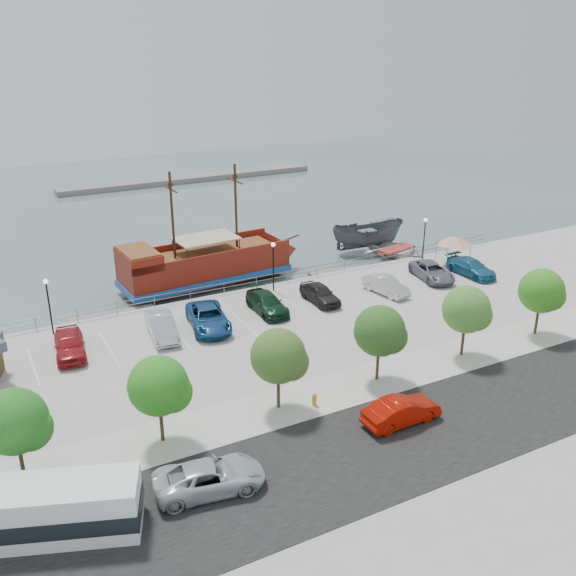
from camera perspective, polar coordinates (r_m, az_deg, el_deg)
name	(u,v)px	position (r m, az deg, el deg)	size (l,w,h in m)	color
ground	(311,330)	(49.76, 2.10, -3.77)	(160.00, 160.00, 0.00)	#4C5B5E
land_slab	(520,482)	(35.66, 19.89, -15.93)	(100.00, 58.00, 1.20)	#9B9893
street	(453,422)	(38.06, 14.47, -11.48)	(100.00, 8.00, 0.04)	black
sidewalk	(390,375)	(41.93, 9.01, -7.68)	(100.00, 4.00, 0.05)	beige
seawall_railing	(267,280)	(55.48, -1.90, 0.73)	(50.00, 0.06, 1.00)	slate
far_shore	(190,179)	(101.49, -8.70, 9.58)	(40.00, 3.00, 0.80)	gray
pirate_ship	(218,263)	(58.87, -6.24, 2.23)	(17.87, 6.04, 11.17)	maroon
patrol_boat	(367,238)	(67.66, 7.08, 4.47)	(2.90, 7.72, 2.99)	#474B52
speedboat	(396,253)	(65.87, 9.60, 3.11)	(4.78, 6.69, 1.39)	silver
dock_west	(113,317)	(53.33, -15.27, -2.52)	(6.83, 1.95, 0.39)	gray
dock_mid	(344,273)	(61.19, 4.99, 1.37)	(6.66, 1.90, 0.38)	gray
dock_east	(399,262)	(64.77, 9.83, 2.29)	(6.36, 1.82, 0.36)	gray
canopy_tent	(454,236)	(62.07, 14.57, 4.47)	(4.53, 4.53, 3.11)	slate
street_van	(210,477)	(32.07, -6.98, -16.33)	(2.47, 5.35, 1.49)	#B6C1C6
street_sedan	(401,411)	(37.03, 10.04, -10.72)	(1.61, 4.62, 1.52)	#B51204
shuttle_bus	(56,510)	(30.99, -19.93, -18.09)	(7.69, 4.94, 2.55)	silver
fire_hydrant	(314,399)	(38.18, 2.36, -9.83)	(0.28, 0.28, 0.82)	gold
lamp_post_left	(48,297)	(48.76, -20.56, -0.72)	(0.36, 0.36, 4.28)	black
lamp_post_mid	(273,258)	(53.56, -1.31, 2.70)	(0.36, 0.36, 4.28)	black
lamp_post_right	(425,232)	(62.04, 12.05, 4.91)	(0.36, 0.36, 4.28)	black
tree_a	(18,423)	(33.44, -22.87, -11.01)	(3.30, 3.20, 5.00)	#473321
tree_b	(162,387)	(34.33, -11.17, -8.66)	(3.30, 3.20, 5.00)	#473321
tree_c	(281,358)	(36.56, -0.62, -6.20)	(3.30, 3.20, 5.00)	#473321
tree_d	(382,332)	(39.90, 8.36, -3.92)	(3.30, 3.20, 5.00)	#473321
tree_e	(469,311)	(44.12, 15.76, -1.96)	(3.30, 3.20, 5.00)	#473321
tree_f	(543,292)	(48.97, 21.76, -0.34)	(3.30, 3.20, 5.00)	#473321
parked_car_a	(69,344)	(46.00, -18.85, -4.73)	(1.95, 4.84, 1.65)	maroon
parked_car_b	(162,326)	(46.99, -11.16, -3.37)	(1.71, 4.90, 1.62)	#B6BACA
parked_car_c	(208,318)	(47.83, -7.09, -2.65)	(2.65, 5.74, 1.60)	navy
parked_car_d	(267,303)	(50.19, -1.89, -1.36)	(2.05, 5.05, 1.47)	#11301C
parked_car_e	(320,293)	(52.01, 2.86, -0.49)	(1.79, 4.45, 1.52)	black
parked_car_f	(386,285)	(54.31, 8.70, 0.22)	(1.52, 4.36, 1.44)	silver
parked_car_g	(432,271)	(58.29, 12.68, 1.45)	(2.39, 5.19, 1.44)	slate
parked_car_h	(471,267)	(60.12, 15.97, 1.78)	(2.06, 5.08, 1.47)	#1F6187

